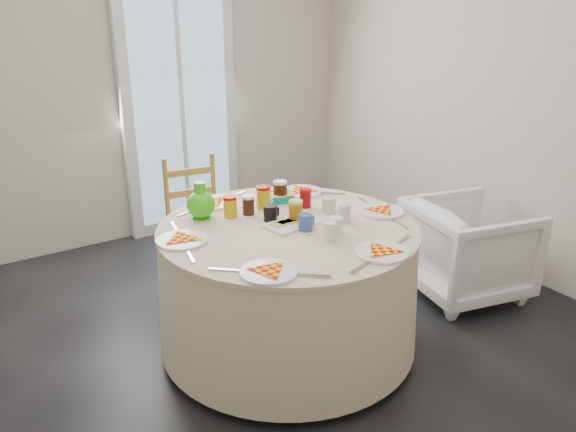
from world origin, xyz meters
TOP-DOWN VIEW (x-y plane):
  - floor at (0.00, 0.00)m, footprint 4.00×4.00m
  - wall_back at (0.00, 2.00)m, footprint 4.00×0.02m
  - wall_right at (2.00, 0.00)m, footprint 0.02×4.00m
  - glass_door at (0.40, 1.95)m, footprint 1.00×0.08m
  - table at (0.10, -0.10)m, footprint 1.45×1.45m
  - wooden_chair at (0.04, 0.92)m, footprint 0.45×0.43m
  - armchair at (1.45, -0.26)m, footprint 0.80×0.83m
  - place_settings at (0.10, -0.10)m, footprint 1.77×1.77m
  - jar_cluster at (0.12, 0.15)m, footprint 0.56×0.40m
  - butter_tub at (0.29, 0.25)m, footprint 0.16×0.14m
  - green_pitcher at (-0.23, 0.27)m, footprint 0.20×0.20m
  - cheese_platter at (0.12, -0.10)m, footprint 0.30×0.21m
  - mugs_glasses at (0.25, -0.10)m, footprint 0.74×0.74m

SIDE VIEW (x-z plane):
  - floor at x=0.00m, z-range 0.00..0.00m
  - table at x=0.10m, z-range 0.01..0.74m
  - armchair at x=1.45m, z-range 0.03..0.75m
  - wooden_chair at x=0.04m, z-range 0.03..0.91m
  - place_settings at x=0.10m, z-range 0.76..0.78m
  - cheese_platter at x=0.12m, z-range 0.75..0.79m
  - butter_tub at x=0.29m, z-range 0.76..0.81m
  - mugs_glasses at x=0.25m, z-range 0.76..0.86m
  - jar_cluster at x=0.12m, z-range 0.75..0.89m
  - green_pitcher at x=-0.23m, z-range 0.77..0.97m
  - glass_door at x=0.40m, z-range 0.00..2.10m
  - wall_back at x=0.00m, z-range 0.00..2.60m
  - wall_right at x=2.00m, z-range 0.00..2.60m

